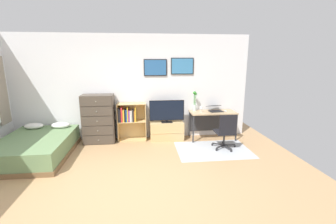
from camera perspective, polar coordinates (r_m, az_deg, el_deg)
The scene contains 14 objects.
ground_plane at distance 4.22m, azimuth -9.39°, elevation -16.99°, with size 7.20×7.20×0.00m, color tan.
wall_back_with_posters at distance 6.13m, azimuth -8.67°, elevation 5.94°, with size 6.12×0.09×2.70m.
area_rug at distance 5.63m, azimuth 10.99°, elevation -9.06°, with size 1.70×1.20×0.01m, color #B2B7BC.
bed at distance 5.86m, azimuth -29.66°, elevation -7.41°, with size 1.41×1.97×0.57m.
dresser at distance 6.09m, azimuth -16.61°, elevation -1.63°, with size 0.77×0.46×1.23m.
bookshelf at distance 6.07m, azimuth -9.42°, elevation -1.62°, with size 0.73×0.30×0.98m.
tv_stand at distance 6.15m, azimuth -0.31°, elevation -4.61°, with size 0.87×0.41×0.47m.
television at distance 5.98m, azimuth -0.29°, elevation 0.15°, with size 0.90×0.16×0.58m.
desk at distance 6.28m, azimuth 10.66°, elevation -1.00°, with size 1.19×0.56×0.74m.
office_chair at distance 5.58m, azimuth 14.01°, elevation -4.46°, with size 0.56×0.58×0.86m.
laptop at distance 6.26m, azimuth 11.41°, elevation 0.81°, with size 0.40×0.42×0.16m.
computer_mouse at distance 6.24m, azimuth 13.91°, elevation 0.21°, with size 0.06×0.10×0.03m, color silver.
bamboo_vase at distance 6.16m, azimuth 6.55°, elevation 2.62°, with size 0.10×0.10×0.52m.
wine_glass at distance 6.03m, azimuth 8.17°, elevation 1.18°, with size 0.07×0.07×0.18m.
Camera 1 is at (0.25, -3.65, 2.10)m, focal length 24.86 mm.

